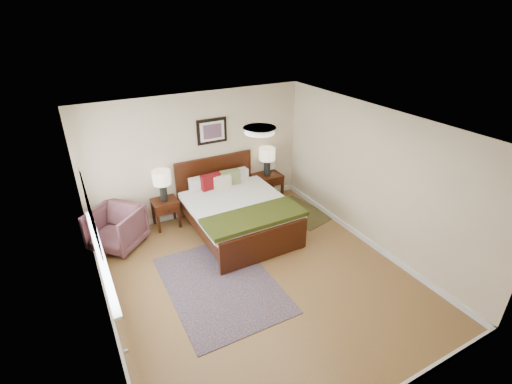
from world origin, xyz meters
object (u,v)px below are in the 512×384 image
(lamp_left, at_px, (162,180))
(rug_persian, at_px, (221,284))
(armchair, at_px, (116,228))
(lamp_right, at_px, (267,156))
(bed, at_px, (237,206))
(nightstand_left, at_px, (165,206))
(nightstand_right, at_px, (267,185))

(lamp_left, relative_size, rug_persian, 0.27)
(armchair, bearing_deg, lamp_right, 51.65)
(bed, xyz_separation_m, rug_persian, (-0.91, -1.28, -0.53))
(lamp_right, xyz_separation_m, rug_persian, (-2.05, -2.12, -1.04))
(bed, bearing_deg, armchair, 164.92)
(lamp_right, bearing_deg, lamp_left, 180.00)
(nightstand_left, xyz_separation_m, armchair, (-0.97, -0.25, -0.07))
(lamp_right, bearing_deg, nightstand_left, -179.49)
(nightstand_right, relative_size, lamp_left, 1.02)
(bed, bearing_deg, lamp_right, 36.15)
(nightstand_left, distance_m, lamp_right, 2.36)
(bed, relative_size, rug_persian, 0.97)
(nightstand_left, xyz_separation_m, nightstand_right, (2.28, 0.01, -0.07))
(rug_persian, bearing_deg, bed, 55.10)
(lamp_right, bearing_deg, nightstand_right, -90.00)
(lamp_right, height_order, armchair, lamp_right)
(nightstand_right, height_order, armchair, armchair)
(nightstand_left, xyz_separation_m, lamp_left, (0.00, 0.02, 0.55))
(bed, distance_m, lamp_right, 1.51)
(nightstand_left, bearing_deg, rug_persian, -83.74)
(lamp_left, height_order, armchair, lamp_left)
(lamp_right, distance_m, rug_persian, 3.13)
(nightstand_right, distance_m, rug_persian, 2.96)
(nightstand_left, xyz_separation_m, lamp_right, (2.28, 0.02, 0.60))
(nightstand_right, height_order, rug_persian, nightstand_right)
(lamp_left, bearing_deg, lamp_right, 0.00)
(nightstand_left, relative_size, lamp_left, 0.92)
(bed, bearing_deg, rug_persian, -125.34)
(lamp_left, bearing_deg, armchair, -164.46)
(nightstand_right, xyz_separation_m, rug_persian, (-2.05, -2.10, -0.37))
(nightstand_right, bearing_deg, armchair, -175.50)
(bed, height_order, nightstand_left, bed)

